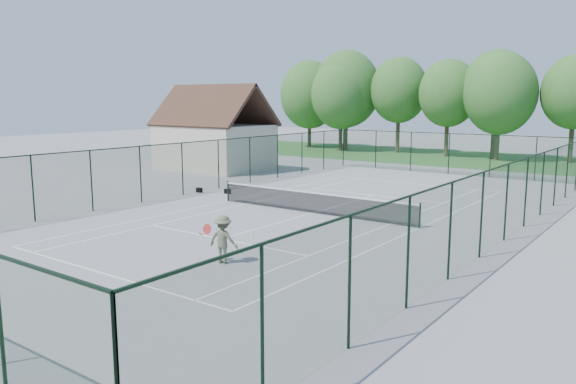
# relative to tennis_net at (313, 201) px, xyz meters

# --- Properties ---
(ground) EXTENTS (140.00, 140.00, 0.00)m
(ground) POSITION_rel_tennis_net_xyz_m (0.00, 0.00, -0.58)
(ground) COLOR gray
(ground) RESTS_ON ground
(grass_far) EXTENTS (80.00, 16.00, 0.01)m
(grass_far) POSITION_rel_tennis_net_xyz_m (0.00, 30.00, -0.57)
(grass_far) COLOR #36712F
(grass_far) RESTS_ON ground
(court_lines) EXTENTS (11.05, 23.85, 0.01)m
(court_lines) POSITION_rel_tennis_net_xyz_m (0.00, 0.00, -0.57)
(court_lines) COLOR white
(court_lines) RESTS_ON ground
(tennis_net) EXTENTS (11.08, 0.08, 1.10)m
(tennis_net) POSITION_rel_tennis_net_xyz_m (0.00, 0.00, 0.00)
(tennis_net) COLOR black
(tennis_net) RESTS_ON ground
(fence_enclosure) EXTENTS (18.05, 36.05, 3.02)m
(fence_enclosure) POSITION_rel_tennis_net_xyz_m (0.00, 0.00, 0.98)
(fence_enclosure) COLOR #193A1E
(fence_enclosure) RESTS_ON ground
(utility_building) EXTENTS (8.60, 6.27, 6.63)m
(utility_building) POSITION_rel_tennis_net_xyz_m (-16.00, 10.00, 2.54)
(utility_building) COLOR beige
(utility_building) RESTS_ON ground
(tree_line_far) EXTENTS (39.40, 6.40, 9.70)m
(tree_line_far) POSITION_rel_tennis_net_xyz_m (0.00, 30.00, 5.42)
(tree_line_far) COLOR #473727
(tree_line_far) RESTS_ON ground
(sports_bag_a) EXTENTS (0.35, 0.21, 0.28)m
(sports_bag_a) POSITION_rel_tennis_net_xyz_m (-8.85, 1.15, -0.44)
(sports_bag_a) COLOR black
(sports_bag_a) RESTS_ON ground
(sports_bag_b) EXTENTS (0.39, 0.28, 0.28)m
(sports_bag_b) POSITION_rel_tennis_net_xyz_m (-7.19, 1.80, -0.44)
(sports_bag_b) COLOR black
(sports_bag_b) RESTS_ON ground
(tennis_player) EXTENTS (1.88, 0.89, 1.62)m
(tennis_player) POSITION_rel_tennis_net_xyz_m (2.29, -8.77, 0.24)
(tennis_player) COLOR #585D43
(tennis_player) RESTS_ON ground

